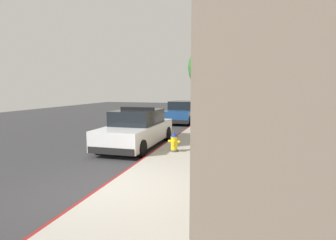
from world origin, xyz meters
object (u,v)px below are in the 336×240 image
street_tree (215,68)px  parked_car_silver_ahead (183,112)px  parked_car_dark_far (202,105)px  police_cruiser (137,129)px  fire_hydrant (174,142)px

street_tree → parked_car_silver_ahead: bearing=126.6°
parked_car_silver_ahead → street_tree: size_ratio=0.96×
parked_car_silver_ahead → parked_car_dark_far: (-0.02, 9.69, 0.00)m
police_cruiser → parked_car_silver_ahead: (0.03, 8.76, -0.00)m
police_cruiser → parked_car_silver_ahead: bearing=89.8°
police_cruiser → parked_car_dark_far: (0.01, 18.45, -0.00)m
fire_hydrant → parked_car_dark_far: bearing=95.6°
parked_car_dark_far → fire_hydrant: size_ratio=6.37×
police_cruiser → parked_car_dark_far: police_cruiser is taller
police_cruiser → street_tree: street_tree is taller
parked_car_dark_far → street_tree: bearing=-78.5°
parked_car_dark_far → fire_hydrant: (1.92, -19.61, -0.24)m
police_cruiser → fire_hydrant: size_ratio=6.37×
police_cruiser → street_tree: (2.72, 5.13, 2.90)m
fire_hydrant → parked_car_silver_ahead: bearing=100.8°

